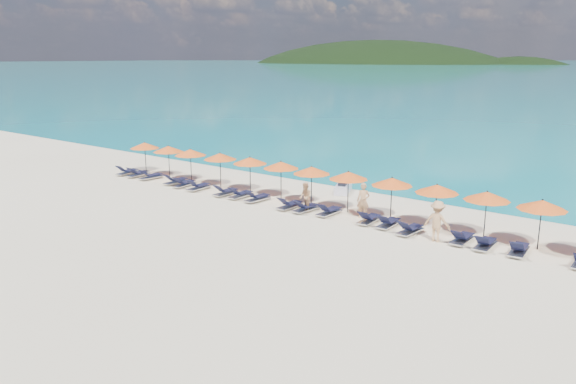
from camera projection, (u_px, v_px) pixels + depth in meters
The scene contains 37 objects.
ground at pixel (251, 227), 27.67m from camera, with size 1400.00×1400.00×0.00m, color beige.
headland_main at pixel (372, 98), 629.60m from camera, with size 374.00×242.00×126.50m.
headland_small at pixel (515, 101), 554.50m from camera, with size 162.00×126.00×85.50m.
jetski at pixel (343, 187), 34.59m from camera, with size 1.58×2.28×0.76m.
beachgoer_a at pixel (363, 201), 29.03m from camera, with size 0.67×0.44×1.84m, color tan.
beachgoer_b at pixel (305, 197), 30.28m from camera, with size 0.77×0.44×1.58m, color tan.
beachgoer_c at pixel (437, 221), 25.32m from camera, with size 1.23×0.57×1.90m, color tan.
umbrella_0 at pixel (145, 145), 39.85m from camera, with size 2.10×2.10×2.28m.
umbrella_1 at pixel (168, 149), 38.33m from camera, with size 2.10×2.10×2.28m.
umbrella_2 at pixel (190, 152), 36.98m from camera, with size 2.10×2.10×2.28m.
umbrella_3 at pixel (220, 156), 35.52m from camera, with size 2.10×2.10×2.28m.
umbrella_4 at pixel (250, 161), 34.10m from camera, with size 2.10×2.10×2.28m.
umbrella_5 at pixel (281, 165), 32.67m from camera, with size 2.10×2.10×2.28m.
umbrella_6 at pixel (312, 170), 31.19m from camera, with size 2.10×2.10×2.28m.
umbrella_7 at pixel (348, 175), 29.85m from camera, with size 2.10×2.10×2.28m.
umbrella_8 at pixel (392, 182), 28.37m from camera, with size 2.10×2.10×2.28m.
umbrella_9 at pixel (437, 189), 26.86m from camera, with size 2.10×2.10×2.28m.
umbrella_10 at pixel (487, 196), 25.47m from camera, with size 2.10×2.10×2.28m.
umbrella_11 at pixel (542, 205), 23.99m from camera, with size 2.10×2.10×2.28m.
lounger_0 at pixel (127, 172), 39.73m from camera, with size 0.79×1.75×0.66m.
lounger_1 at pixel (138, 173), 39.07m from camera, with size 0.72×1.73×0.66m.
lounger_2 at pixel (150, 176), 38.26m from camera, with size 0.76×1.75×0.66m.
lounger_3 at pixel (175, 181), 36.81m from camera, with size 0.69×1.72×0.66m.
lounger_4 at pixel (184, 183), 36.06m from camera, with size 0.78×1.75×0.66m.
lounger_5 at pixel (198, 186), 35.19m from camera, with size 0.72×1.73×0.66m.
lounger_6 at pixel (225, 192), 33.82m from camera, with size 0.69×1.72×0.66m.
lounger_7 at pixel (240, 194), 33.21m from camera, with size 0.62×1.70×0.66m.
lounger_8 at pixel (257, 198), 32.43m from camera, with size 0.76×1.74×0.66m.
lounger_9 at pixel (290, 205), 30.88m from camera, with size 0.70×1.73×0.66m.
lounger_10 at pixel (306, 208), 30.29m from camera, with size 0.78×1.75×0.66m.
lounger_11 at pixel (329, 211), 29.65m from camera, with size 0.64×1.71×0.66m.
lounger_12 at pixel (369, 219), 28.23m from camera, with size 0.71×1.73×0.66m.
lounger_13 at pixel (388, 223), 27.56m from camera, with size 0.69×1.72×0.66m.
lounger_14 at pixel (410, 229), 26.51m from camera, with size 0.75×1.74×0.66m.
lounger_15 at pixel (462, 238), 25.23m from camera, with size 0.64×1.71×0.66m.
lounger_16 at pixel (485, 243), 24.51m from camera, with size 0.71×1.73×0.66m.
lounger_17 at pixel (519, 249), 23.78m from camera, with size 0.77×1.75×0.66m.
Camera 1 is at (17.75, -19.74, 8.22)m, focal length 35.00 mm.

